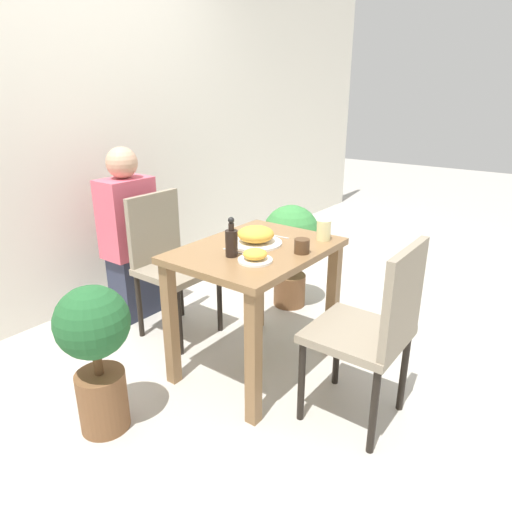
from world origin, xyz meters
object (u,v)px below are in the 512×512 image
object	(u,v)px
drink_cup	(302,246)
potted_plant_left	(96,346)
chair_near	(375,326)
side_plate	(255,256)
potted_plant_right	(291,243)
chair_far	(168,257)
sauce_bottle	(232,241)
person_figure	(129,236)
food_plate	(256,236)
juice_glass	(324,230)

from	to	relation	value
drink_cup	potted_plant_left	size ratio (longest dim) A/B	0.11
chair_near	drink_cup	distance (m)	0.54
side_plate	potted_plant_right	bearing A→B (deg)	22.99
chair_far	sauce_bottle	bearing A→B (deg)	-105.74
chair_near	person_figure	bearing A→B (deg)	-91.88
drink_cup	chair_near	bearing A→B (deg)	-104.27
chair_near	side_plate	bearing A→B (deg)	-78.32
drink_cup	potted_plant_left	distance (m)	1.08
chair_near	food_plate	world-z (taller)	chair_near
drink_cup	side_plate	bearing A→B (deg)	153.80
side_plate	drink_cup	distance (m)	0.26
drink_cup	sauce_bottle	bearing A→B (deg)	134.27
juice_glass	potted_plant_left	xyz separation A→B (m)	(-1.15, 0.49, -0.35)
juice_glass	potted_plant_left	size ratio (longest dim) A/B	0.15
side_plate	person_figure	bearing A→B (deg)	81.51
potted_plant_right	person_figure	xyz separation A→B (m)	(-0.79, 0.78, 0.10)
chair_far	food_plate	bearing A→B (deg)	-87.14
food_plate	potted_plant_right	distance (m)	0.84
drink_cup	person_figure	world-z (taller)	person_figure
food_plate	juice_glass	world-z (taller)	juice_glass
food_plate	side_plate	distance (m)	0.27
sauce_bottle	drink_cup	bearing A→B (deg)	-45.73
food_plate	juice_glass	distance (m)	0.38
side_plate	drink_cup	size ratio (longest dim) A/B	2.17
chair_near	food_plate	size ratio (longest dim) A/B	3.22
drink_cup	potted_plant_left	bearing A→B (deg)	150.54
sauce_bottle	food_plate	bearing A→B (deg)	5.12
person_figure	side_plate	bearing A→B (deg)	-98.49
food_plate	potted_plant_right	xyz separation A→B (m)	(0.75, 0.25, -0.29)
sauce_bottle	side_plate	bearing A→B (deg)	-85.52
chair_near	side_plate	size ratio (longest dim) A/B	5.36
drink_cup	person_figure	size ratio (longest dim) A/B	0.07
sauce_bottle	person_figure	size ratio (longest dim) A/B	0.17
sauce_bottle	potted_plant_left	xyz separation A→B (m)	(-0.65, 0.25, -0.37)
drink_cup	juice_glass	xyz separation A→B (m)	(0.26, 0.02, 0.02)
chair_far	drink_cup	xyz separation A→B (m)	(0.05, -0.94, 0.25)
drink_cup	potted_plant_right	distance (m)	0.94
potted_plant_left	sauce_bottle	bearing A→B (deg)	-21.26
sauce_bottle	person_figure	distance (m)	1.09
juice_glass	sauce_bottle	bearing A→B (deg)	154.92
chair_far	drink_cup	world-z (taller)	chair_far
potted_plant_right	drink_cup	bearing A→B (deg)	-144.18
person_figure	potted_plant_right	bearing A→B (deg)	-44.71
chair_far	side_plate	distance (m)	0.88
sauce_bottle	potted_plant_left	distance (m)	0.79
sauce_bottle	potted_plant_right	size ratio (longest dim) A/B	0.27
chair_near	drink_cup	xyz separation A→B (m)	(0.12, 0.46, 0.25)
chair_far	food_plate	distance (m)	0.71
potted_plant_left	potted_plant_right	size ratio (longest dim) A/B	0.96
food_plate	side_plate	bearing A→B (deg)	-143.78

